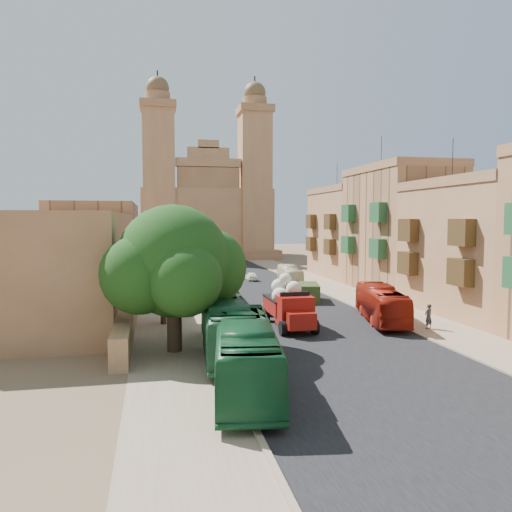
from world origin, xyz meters
name	(u,v)px	position (x,y,z in m)	size (l,w,h in m)	color
ground	(349,360)	(0.00, 0.00, 0.00)	(260.00, 260.00, 0.00)	brown
road_surface	(249,288)	(0.00, 30.00, 0.01)	(14.00, 140.00, 0.01)	black
sidewalk_east	(328,286)	(9.50, 30.00, 0.01)	(5.00, 140.00, 0.01)	#91775F
sidewalk_west	(165,291)	(-9.50, 30.00, 0.01)	(5.00, 140.00, 0.01)	#91775F
kerb_east	(307,286)	(7.00, 30.00, 0.06)	(0.25, 140.00, 0.12)	#91775F
kerb_west	(188,289)	(-7.00, 30.00, 0.06)	(0.25, 140.00, 0.12)	#91775F
townhouse_b	(480,246)	(15.95, 11.00, 5.66)	(9.00, 14.00, 14.90)	#9B6B46
townhouse_c	(399,228)	(15.95, 25.00, 6.91)	(9.00, 14.00, 17.40)	#A5724B
townhouse_d	(350,232)	(15.95, 39.00, 6.16)	(9.00, 14.00, 15.90)	#9B6B46
west_wall	(134,297)	(-12.50, 20.00, 0.90)	(1.00, 40.00, 1.80)	#9B6B46
west_building_low	(64,264)	(-18.00, 18.00, 4.20)	(10.00, 28.00, 8.40)	brown
west_building_mid	(98,241)	(-18.00, 44.00, 5.00)	(10.00, 22.00, 10.00)	#A5724B
church	(205,212)	(0.00, 78.61, 9.52)	(28.00, 22.50, 36.30)	#9B6B46
ficus_tree	(175,265)	(-9.42, 4.01, 5.19)	(8.78, 8.08, 8.78)	#35251A
street_tree_a	(163,280)	(-10.00, 12.00, 3.37)	(3.27, 3.27, 5.03)	#35251A
street_tree_b	(161,266)	(-10.00, 24.00, 3.35)	(3.25, 3.25, 5.00)	#35251A
street_tree_c	(159,259)	(-10.00, 36.00, 3.02)	(2.94, 2.94, 4.53)	#35251A
street_tree_d	(158,249)	(-10.00, 48.00, 3.61)	(3.50, 3.50, 5.38)	#35251A
red_truck	(289,304)	(-1.02, 9.00, 1.71)	(2.70, 6.70, 3.89)	maroon
olive_pickup	(309,293)	(4.00, 20.00, 0.82)	(2.64, 4.37, 1.68)	#32481B
bus_green_south	(245,353)	(-6.50, -3.11, 1.59)	(2.67, 11.41, 3.18)	#16552A
bus_green_north	(226,326)	(-6.50, 3.06, 1.59)	(2.68, 11.45, 3.19)	#236137
bus_red_east	(381,304)	(6.50, 9.58, 1.36)	(2.28, 9.76, 2.72)	maroon
bus_cream_east	(290,276)	(5.20, 31.30, 1.19)	(2.01, 8.57, 2.39)	beige
car_blue_a	(270,306)	(-1.08, 14.68, 0.61)	(1.45, 3.60, 1.23)	#4D68BC
car_white_a	(211,288)	(-4.76, 26.15, 0.67)	(1.41, 4.04, 1.33)	white
car_cream	(284,284)	(3.74, 28.65, 0.62)	(2.04, 4.43, 1.23)	beige
car_dkblue	(197,274)	(-5.00, 40.56, 0.57)	(1.61, 3.95, 1.15)	#0D1647
car_white_b	(251,276)	(1.63, 37.20, 0.55)	(1.31, 3.25, 1.11)	white
car_blue_b	(202,267)	(-3.39, 51.14, 0.57)	(1.21, 3.47, 1.14)	#4793CE
pedestrian_a	(428,316)	(8.67, 6.46, 0.91)	(0.66, 0.43, 1.82)	#2B292E
pedestrian_c	(358,292)	(9.06, 19.93, 0.77)	(0.90, 0.38, 1.54)	#2C2D31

